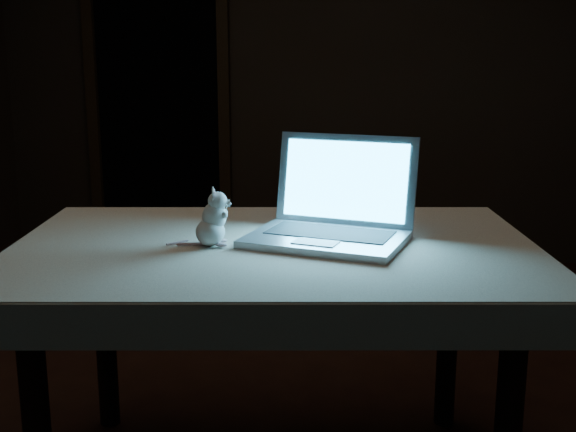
# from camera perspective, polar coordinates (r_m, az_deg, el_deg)

# --- Properties ---
(floor) EXTENTS (5.00, 5.00, 0.00)m
(floor) POSITION_cam_1_polar(r_m,az_deg,el_deg) (2.90, -5.49, -15.76)
(floor) COLOR black
(floor) RESTS_ON ground
(back_wall) EXTENTS (4.50, 0.04, 2.60)m
(back_wall) POSITION_cam_1_polar(r_m,az_deg,el_deg) (5.01, 1.87, 11.74)
(back_wall) COLOR black
(back_wall) RESTS_ON ground
(doorway) EXTENTS (1.06, 0.36, 2.13)m
(doorway) POSITION_cam_1_polar(r_m,az_deg,el_deg) (5.28, -10.20, 9.05)
(doorway) COLOR black
(doorway) RESTS_ON back_wall
(table) EXTENTS (1.63, 1.20, 0.80)m
(table) POSITION_cam_1_polar(r_m,az_deg,el_deg) (2.37, -1.04, -11.79)
(table) COLOR black
(table) RESTS_ON floor
(tablecloth) EXTENTS (1.67, 1.17, 0.12)m
(tablecloth) POSITION_cam_1_polar(r_m,az_deg,el_deg) (2.26, -2.08, -3.52)
(tablecloth) COLOR beige
(tablecloth) RESTS_ON table
(laptop) EXTENTS (0.55, 0.50, 0.32)m
(laptop) POSITION_cam_1_polar(r_m,az_deg,el_deg) (2.20, 3.05, 1.87)
(laptop) COLOR #A7A7AB
(laptop) RESTS_ON tablecloth
(plush_mouse) EXTENTS (0.16, 0.16, 0.18)m
(plush_mouse) POSITION_cam_1_polar(r_m,az_deg,el_deg) (2.19, -6.18, -0.11)
(plush_mouse) COLOR silver
(plush_mouse) RESTS_ON tablecloth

